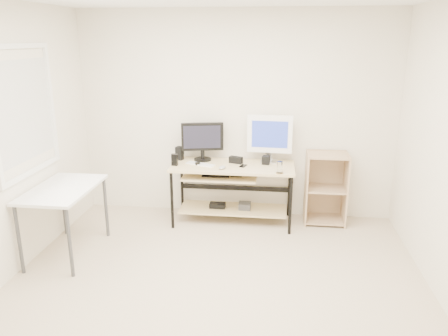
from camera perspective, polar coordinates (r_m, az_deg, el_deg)
name	(u,v)px	position (r m, az deg, el deg)	size (l,w,h in m)	color
room	(197,153)	(3.68, -3.49, 1.92)	(4.01, 4.01, 2.62)	#C2B095
desk	(231,181)	(5.43, 0.88, -1.73)	(1.50, 0.65, 0.75)	beige
side_table	(63,195)	(4.88, -20.27, -3.31)	(0.60, 1.00, 0.75)	white
shelf_unit	(325,187)	(5.61, 13.09, -2.47)	(0.50, 0.40, 0.90)	tan
black_monitor	(202,139)	(5.50, -2.84, 3.80)	(0.53, 0.22, 0.48)	black
white_imac	(270,135)	(5.43, 5.99, 4.26)	(0.56, 0.18, 0.59)	silver
keyboard	(200,164)	(5.37, -3.10, 0.51)	(0.37, 0.10, 0.01)	white
mouse	(222,167)	(5.19, -0.23, 0.07)	(0.07, 0.11, 0.04)	#AAAAAF
center_speaker	(236,160)	(5.43, 1.56, 1.06)	(0.16, 0.07, 0.08)	black
speaker_left	(180,153)	(5.59, -5.81, 1.97)	(0.11, 0.11, 0.17)	black
speaker_right	(266,160)	(5.40, 5.51, 1.04)	(0.09, 0.09, 0.11)	black
audio_controller	(175,160)	(5.35, -6.47, 1.08)	(0.07, 0.05, 0.15)	black
volume_puck	(198,164)	(5.37, -3.47, 0.56)	(0.07, 0.07, 0.03)	black
smartphone	(243,166)	(5.31, 2.51, 0.28)	(0.07, 0.12, 0.01)	black
coaster	(280,173)	(5.07, 7.27, -0.66)	(0.09, 0.09, 0.01)	olive
drinking_glass	(280,167)	(5.05, 7.30, 0.10)	(0.07, 0.07, 0.13)	white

